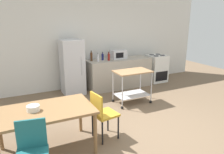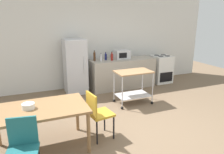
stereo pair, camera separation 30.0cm
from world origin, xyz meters
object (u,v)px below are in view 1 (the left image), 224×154
at_px(chair_mustard, 102,112).
at_px(bottle_soy_sauce, 91,57).
at_px(bottle_sparkling_water, 98,58).
at_px(bottle_wine, 103,57).
at_px(refrigerator, 72,67).
at_px(fruit_bowl, 33,108).
at_px(kitchen_cart, 132,81).
at_px(bottle_sesame_oil, 109,57).
at_px(dining_table, 45,114).
at_px(chair_teal, 32,150).
at_px(microwave, 118,54).
at_px(stove_oven, 156,68).

distance_m(chair_mustard, bottle_soy_sauce, 2.76).
xyz_separation_m(bottle_sparkling_water, bottle_wine, (0.19, 0.11, 0.01)).
bearing_deg(refrigerator, fruit_bowl, -117.80).
height_order(kitchen_cart, bottle_sesame_oil, bottle_sesame_oil).
relative_size(kitchen_cart, bottle_soy_sauce, 3.01).
relative_size(bottle_wine, fruit_bowl, 1.21).
relative_size(dining_table, bottle_soy_sauce, 4.95).
relative_size(chair_teal, bottle_sesame_oil, 3.46).
xyz_separation_m(chair_mustard, bottle_wine, (1.14, 2.57, 0.48)).
distance_m(kitchen_cart, bottle_sesame_oil, 1.29).
relative_size(kitchen_cart, bottle_sparkling_water, 3.77).
distance_m(dining_table, bottle_sparkling_water, 3.10).
height_order(bottle_soy_sauce, bottle_wine, bottle_soy_sauce).
bearing_deg(bottle_soy_sauce, bottle_wine, -3.29).
bearing_deg(dining_table, bottle_sesame_oil, 46.96).
bearing_deg(bottle_sesame_oil, refrigerator, 171.60).
distance_m(dining_table, chair_mustard, 0.97).
bearing_deg(microwave, bottle_wine, -178.50).
bearing_deg(bottle_soy_sauce, stove_oven, -1.80).
height_order(stove_oven, bottle_soy_sauce, bottle_soy_sauce).
relative_size(kitchen_cart, microwave, 1.98).
xyz_separation_m(chair_mustard, refrigerator, (0.21, 2.60, 0.26)).
height_order(chair_mustard, bottle_sesame_oil, bottle_sesame_oil).
bearing_deg(bottle_soy_sauce, kitchen_cart, -67.14).
xyz_separation_m(chair_teal, bottle_wine, (2.38, 3.20, 0.48)).
height_order(chair_mustard, kitchen_cart, chair_mustard).
relative_size(chair_teal, bottle_soy_sauce, 2.94).
xyz_separation_m(bottle_sparkling_water, fruit_bowl, (-2.07, -2.39, -0.20)).
xyz_separation_m(chair_teal, stove_oven, (4.35, 3.14, -0.07)).
relative_size(dining_table, bottle_sesame_oil, 5.83).
distance_m(chair_mustard, refrigerator, 2.62).
height_order(kitchen_cart, bottle_wine, bottle_wine).
distance_m(refrigerator, fruit_bowl, 2.86).
bearing_deg(refrigerator, bottle_wine, -1.76).
bearing_deg(chair_mustard, fruit_bowl, 77.77).
height_order(stove_oven, bottle_sparkling_water, bottle_sparkling_water).
bearing_deg(refrigerator, kitchen_cart, -49.92).
distance_m(dining_table, bottle_sesame_oil, 3.30).
relative_size(refrigerator, bottle_sesame_oil, 6.02).
bearing_deg(fruit_bowl, kitchen_cart, 24.95).
bearing_deg(kitchen_cart, bottle_wine, 99.67).
bearing_deg(refrigerator, stove_oven, -1.60).
bearing_deg(stove_oven, chair_teal, -144.16).
bearing_deg(bottle_wine, chair_teal, -126.66).
xyz_separation_m(refrigerator, kitchen_cart, (1.15, -1.37, -0.20)).
distance_m(dining_table, microwave, 3.68).
xyz_separation_m(chair_mustard, microwave, (1.67, 2.58, 0.51)).
height_order(dining_table, refrigerator, refrigerator).
distance_m(chair_teal, fruit_bowl, 0.76).
relative_size(dining_table, bottle_sparkling_water, 6.21).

